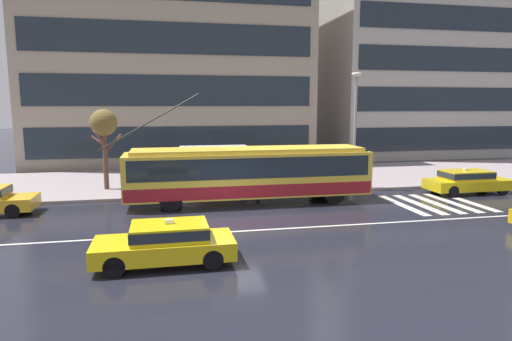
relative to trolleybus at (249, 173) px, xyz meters
The scene contains 19 objects.
ground_plane 4.22m from the trolleybus, 110.56° to the right, with size 160.00×160.00×0.00m, color #20202B.
sidewalk_slab 6.90m from the trolleybus, 101.85° to the left, with size 80.00×10.00×0.14m, color gray.
crosswalk_stripe_edge_near 7.62m from the trolleybus, 15.90° to the right, with size 0.44×4.40×0.01m, color beige.
crosswalk_stripe_inner_a 8.47m from the trolleybus, 14.21° to the right, with size 0.44×4.40×0.01m, color beige.
crosswalk_stripe_center 9.33m from the trolleybus, 12.83° to the right, with size 0.44×4.40×0.01m, color beige.
crosswalk_stripe_inner_b 10.20m from the trolleybus, 11.70° to the right, with size 0.44×4.40×0.01m, color beige.
crosswalk_stripe_edge_far 11.08m from the trolleybus, 10.75° to the right, with size 0.44×4.40×0.01m, color beige.
lane_centre_line 5.30m from the trolleybus, 105.81° to the right, with size 72.00×0.14×0.01m, color silver.
trolleybus is the anchor object (origin of this frame).
taxi_oncoming_near 8.93m from the trolleybus, 117.21° to the right, with size 4.23×1.81×1.39m.
taxi_ahead_of_bus 12.20m from the trolleybus, ahead, with size 4.60×1.81×1.39m.
bus_shelter 3.62m from the trolleybus, 112.18° to the left, with size 3.76×1.85×2.39m.
pedestrian_at_shelter 3.72m from the trolleybus, 71.55° to the left, with size 0.51×0.51×1.74m.
pedestrian_approaching_curb 6.59m from the trolleybus, 44.65° to the left, with size 1.27×1.27×1.99m.
pedestrian_walking_past 2.55m from the trolleybus, 88.10° to the left, with size 0.50×0.50×1.74m.
street_lamp 7.27m from the trolleybus, 18.51° to the left, with size 0.60×0.32×6.47m.
street_tree_bare 8.80m from the trolleybus, 148.91° to the left, with size 1.68×2.21×4.46m.
office_tower_corner_left 20.96m from the trolleybus, 99.76° to the left, with size 22.65×13.09×19.36m.
office_tower_corner_right 30.37m from the trolleybus, 42.96° to the left, with size 18.56×10.99×27.72m.
Camera 1 is at (-2.62, -17.54, 4.85)m, focal length 31.13 mm.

